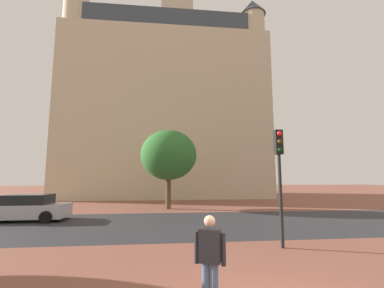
{
  "coord_description": "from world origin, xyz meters",
  "views": [
    {
      "loc": [
        -1.87,
        -4.23,
        2.47
      ],
      "look_at": [
        -0.29,
        10.31,
        4.32
      ],
      "focal_mm": 24.04,
      "sensor_mm": 36.0,
      "label": 1
    }
  ],
  "objects": [
    {
      "name": "ground_plane",
      "position": [
        0.0,
        10.0,
        0.0
      ],
      "size": [
        120.0,
        120.0,
        0.0
      ],
      "primitive_type": "plane",
      "color": "brown"
    },
    {
      "name": "street_asphalt_strip",
      "position": [
        0.0,
        9.75,
        0.0
      ],
      "size": [
        120.0,
        8.04,
        0.0
      ],
      "primitive_type": "cube",
      "color": "#2D2D33",
      "rests_on": "ground_plane"
    },
    {
      "name": "landmark_building",
      "position": [
        -1.58,
        29.21,
        11.77
      ],
      "size": [
        24.52,
        12.34,
        39.14
      ],
      "color": "beige",
      "rests_on": "ground_plane"
    },
    {
      "name": "person_skater",
      "position": [
        -0.98,
        0.8,
        0.96
      ],
      "size": [
        0.57,
        0.39,
        1.73
      ],
      "color": "slate",
      "rests_on": "ground_plane"
    },
    {
      "name": "car_silver",
      "position": [
        -9.57,
        11.52,
        0.7
      ],
      "size": [
        4.41,
        2.03,
        1.46
      ],
      "color": "#B2B2BC",
      "rests_on": "ground_plane"
    },
    {
      "name": "traffic_light_pole",
      "position": [
        2.28,
        4.69,
        2.94
      ],
      "size": [
        0.28,
        0.34,
        4.18
      ],
      "color": "black",
      "rests_on": "ground_plane"
    },
    {
      "name": "tree_curb_far",
      "position": [
        -1.52,
        16.07,
        4.15
      ],
      "size": [
        4.39,
        4.39,
        6.14
      ],
      "color": "brown",
      "rests_on": "ground_plane"
    }
  ]
}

